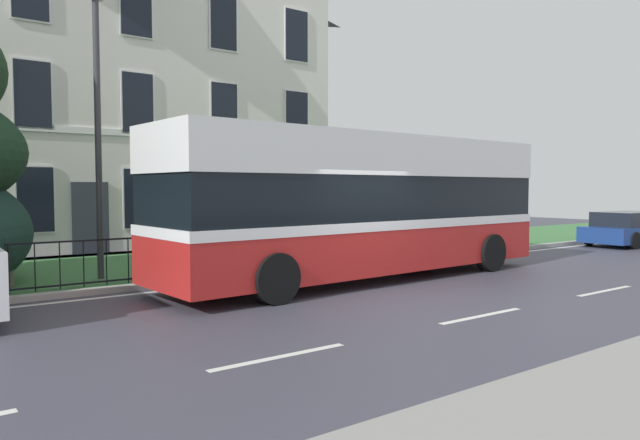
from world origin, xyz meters
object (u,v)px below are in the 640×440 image
object	(u,v)px
parked_hatchback_00	(630,229)
litter_bin	(0,258)
street_lamp_post	(97,110)
single_decker_bus	(364,205)
georgian_townhouse	(54,83)

from	to	relation	value
parked_hatchback_00	litter_bin	bearing A→B (deg)	174.40
street_lamp_post	litter_bin	bearing A→B (deg)	178.84
single_decker_bus	street_lamp_post	size ratio (longest dim) A/B	1.60
single_decker_bus	georgian_townhouse	bearing A→B (deg)	104.62
parked_hatchback_00	litter_bin	distance (m)	20.63
georgian_townhouse	litter_bin	bearing A→B (deg)	-108.40
single_decker_bus	litter_bin	distance (m)	7.86
parked_hatchback_00	street_lamp_post	bearing A→B (deg)	173.71
georgian_townhouse	litter_bin	xyz separation A→B (m)	(-3.20, -9.62, -5.20)
street_lamp_post	litter_bin	xyz separation A→B (m)	(-1.98, 0.04, -3.13)
georgian_townhouse	street_lamp_post	world-z (taller)	georgian_townhouse
parked_hatchback_00	georgian_townhouse	bearing A→B (deg)	146.40
georgian_townhouse	parked_hatchback_00	world-z (taller)	georgian_townhouse
georgian_townhouse	single_decker_bus	size ratio (longest dim) A/B	1.81
georgian_townhouse	parked_hatchback_00	xyz separation A→B (m)	(17.24, -12.37, -5.31)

